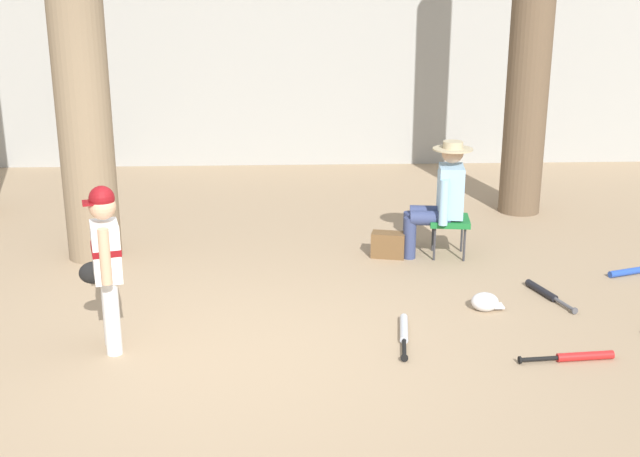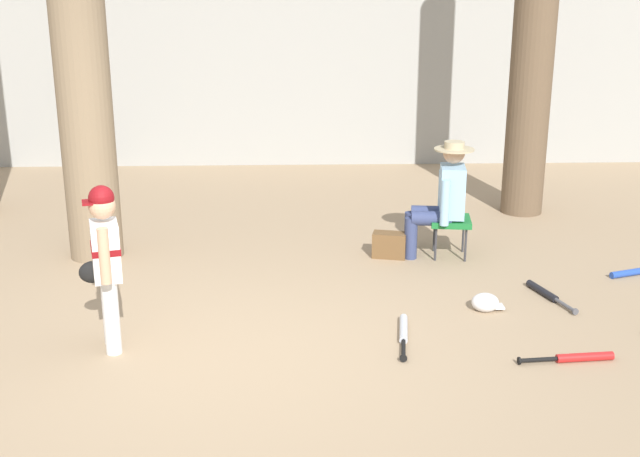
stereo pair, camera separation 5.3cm
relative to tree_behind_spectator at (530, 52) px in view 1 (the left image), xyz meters
The scene contains 12 objects.
ground_plane 5.38m from the tree_behind_spectator, 129.68° to the right, with size 60.00×60.00×0.00m, color #9E8466.
concrete_back_wall 4.34m from the tree_behind_spectator, 138.48° to the left, with size 18.00×0.36×2.56m, color #9E9E99.
tree_behind_spectator is the anchor object (origin of this frame).
young_ballplayer 5.70m from the tree_behind_spectator, 139.02° to the right, with size 0.42×0.57×1.31m.
folding_stool 2.53m from the tree_behind_spectator, 126.39° to the right, with size 0.45×0.45×0.41m.
seated_spectator 2.42m from the tree_behind_spectator, 128.79° to the right, with size 0.67×0.54×1.20m.
handbag_beside_stool 3.01m from the tree_behind_spectator, 138.18° to the right, with size 0.34×0.18×0.26m, color brown.
bat_black_composite 3.37m from the tree_behind_spectator, 100.71° to the right, with size 0.27×0.71×0.07m.
bat_aluminum_silver 4.43m from the tree_behind_spectator, 118.47° to the right, with size 0.16×0.78×0.07m.
bat_blue_youth 2.96m from the tree_behind_spectator, 76.31° to the right, with size 0.80×0.32×0.07m.
bat_red_barrel 4.49m from the tree_behind_spectator, 99.41° to the right, with size 0.74×0.12×0.07m.
batting_helmet_white 3.72m from the tree_behind_spectator, 110.54° to the right, with size 0.28×0.22×0.16m.
Camera 1 is at (0.37, -5.61, 2.78)m, focal length 45.65 mm.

